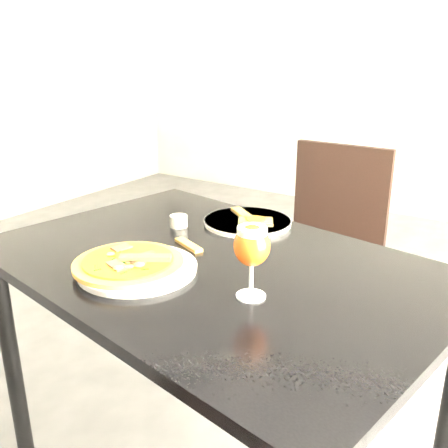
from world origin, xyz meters
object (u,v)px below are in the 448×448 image
Objects in this scene: chair_far at (325,249)px; beer_glass at (252,246)px; dining_table at (211,291)px; pizza at (129,262)px.

chair_far is 1.03m from beer_glass.
dining_table is 0.31m from beer_glass.
beer_glass is (0.19, -0.12, 0.21)m from dining_table.
chair_far reaches higher than pizza.
dining_table is at bearing 52.95° from pizza.
dining_table is at bearing 147.97° from beer_glass.
pizza is (-0.13, -0.17, 0.11)m from dining_table.
dining_table is at bearing -89.20° from chair_far.
pizza is 0.34m from beer_glass.
pizza reaches higher than dining_table.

